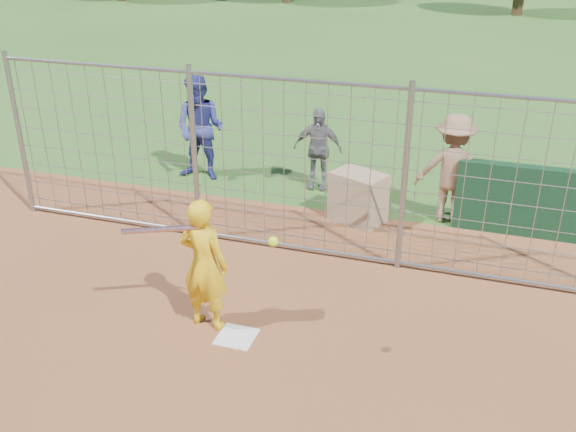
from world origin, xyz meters
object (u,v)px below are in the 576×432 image
(batter, at_px, (204,265))
(bystander_b, at_px, (318,149))
(bystander_c, at_px, (452,169))
(equipment_bin, at_px, (358,197))
(bystander_a, at_px, (200,129))

(batter, height_order, bystander_b, batter)
(bystander_c, bearing_deg, batter, 51.71)
(bystander_b, height_order, equipment_bin, bystander_b)
(bystander_a, height_order, bystander_b, bystander_a)
(bystander_b, relative_size, bystander_c, 0.84)
(batter, xyz_separation_m, bystander_c, (2.43, 3.81, 0.06))
(equipment_bin, bearing_deg, batter, -84.40)
(bystander_b, bearing_deg, equipment_bin, -53.37)
(batter, distance_m, bystander_b, 4.47)
(bystander_b, xyz_separation_m, bystander_c, (2.34, -0.65, 0.14))
(bystander_a, height_order, bystander_c, bystander_a)
(batter, relative_size, bystander_b, 1.12)
(bystander_b, bearing_deg, bystander_c, -20.40)
(bystander_b, xyz_separation_m, equipment_bin, (0.98, -1.11, -0.33))
(bystander_a, xyz_separation_m, bystander_c, (4.47, -0.45, -0.08))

